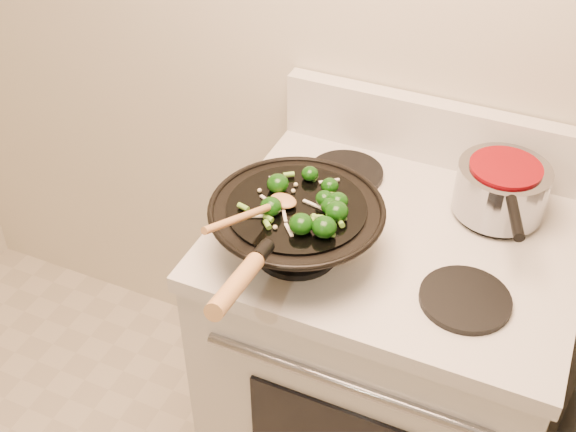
% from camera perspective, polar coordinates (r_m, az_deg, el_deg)
% --- Properties ---
extents(stove, '(0.78, 0.67, 1.08)m').
position_cam_1_polar(stove, '(1.92, 7.46, -11.45)').
color(stove, silver).
rests_on(stove, ground).
extents(wok, '(0.36, 0.60, 0.23)m').
position_cam_1_polar(wok, '(1.48, 0.63, -0.80)').
color(wok, black).
rests_on(wok, stove).
extents(stirfry, '(0.21, 0.22, 0.04)m').
position_cam_1_polar(stirfry, '(1.43, 1.85, 0.88)').
color(stirfry, '#0D3708').
rests_on(stirfry, wok).
extents(wooden_spoon, '(0.09, 0.26, 0.10)m').
position_cam_1_polar(wooden_spoon, '(1.39, -2.05, 0.55)').
color(wooden_spoon, '#B27A45').
rests_on(wooden_spoon, wok).
extents(saucepan, '(0.20, 0.32, 0.12)m').
position_cam_1_polar(saucepan, '(1.65, 16.51, 2.10)').
color(saucepan, gray).
rests_on(saucepan, stove).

